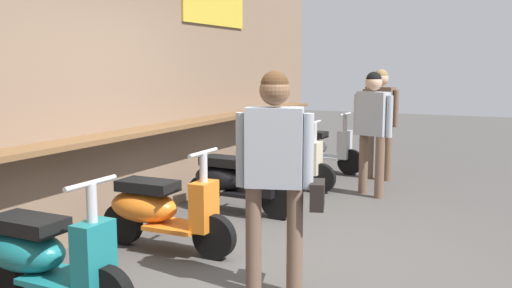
% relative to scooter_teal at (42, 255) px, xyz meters
% --- Properties ---
extents(ground_plane, '(32.10, 32.10, 0.00)m').
position_rel_scooter_teal_xyz_m(ground_plane, '(1.42, -1.08, -0.39)').
color(ground_plane, '#474442').
extents(market_stall_facade, '(11.46, 0.61, 3.80)m').
position_rel_scooter_teal_xyz_m(market_stall_facade, '(1.42, 0.94, 1.50)').
color(market_stall_facade, '#7F6651').
rests_on(market_stall_facade, ground_plane).
extents(scooter_teal, '(0.46, 1.40, 0.97)m').
position_rel_scooter_teal_xyz_m(scooter_teal, '(0.00, 0.00, 0.00)').
color(scooter_teal, '#197075').
rests_on(scooter_teal, ground_plane).
extents(scooter_orange, '(0.46, 1.40, 0.97)m').
position_rel_scooter_teal_xyz_m(scooter_orange, '(1.40, 0.00, 0.00)').
color(scooter_orange, orange).
rests_on(scooter_orange, ground_plane).
extents(scooter_black, '(0.48, 1.40, 0.97)m').
position_rel_scooter_teal_xyz_m(scooter_black, '(2.89, -0.00, 0.00)').
color(scooter_black, black).
rests_on(scooter_black, ground_plane).
extents(scooter_cream, '(0.46, 1.40, 0.97)m').
position_rel_scooter_teal_xyz_m(scooter_cream, '(4.29, -0.00, 0.00)').
color(scooter_cream, beige).
rests_on(scooter_cream, ground_plane).
extents(scooter_silver, '(0.47, 1.40, 0.97)m').
position_rel_scooter_teal_xyz_m(scooter_silver, '(5.74, -0.00, 0.00)').
color(scooter_silver, '#B2B5BA').
rests_on(scooter_silver, ground_plane).
extents(shopper_with_handbag, '(0.41, 0.66, 1.67)m').
position_rel_scooter_teal_xyz_m(shopper_with_handbag, '(0.94, -1.38, 0.63)').
color(shopper_with_handbag, brown).
rests_on(shopper_with_handbag, ground_plane).
extents(shopper_browsing, '(0.30, 0.54, 1.63)m').
position_rel_scooter_teal_xyz_m(shopper_browsing, '(4.44, -1.23, 0.61)').
color(shopper_browsing, brown).
rests_on(shopper_browsing, ground_plane).
extents(shopper_passing, '(0.27, 0.56, 1.65)m').
position_rel_scooter_teal_xyz_m(shopper_passing, '(5.54, -1.06, 0.63)').
color(shopper_passing, brown).
rests_on(shopper_passing, ground_plane).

